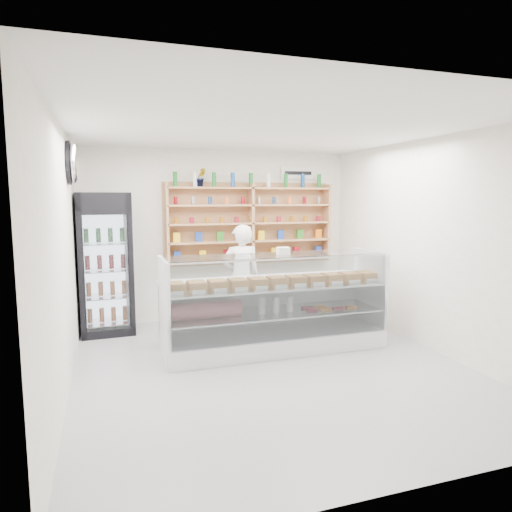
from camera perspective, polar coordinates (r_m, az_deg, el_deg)
name	(u,v)px	position (r m, az deg, el deg)	size (l,w,h in m)	color
room	(271,251)	(5.32, 1.88, 0.58)	(5.00, 5.00, 5.00)	#98989D
display_counter	(274,323)	(6.18, 2.28, -8.37)	(2.95, 0.88, 1.29)	white
shop_worker	(241,278)	(6.91, -1.87, -2.78)	(0.59, 0.39, 1.63)	white
drinks_cooler	(105,263)	(7.16, -18.31, -0.86)	(0.78, 0.76, 2.10)	black
wall_shelving	(251,223)	(7.67, -0.64, 4.09)	(2.84, 0.28, 1.33)	#AC7751
potted_plant	(201,178)	(7.45, -6.91, 9.71)	(0.16, 0.13, 0.30)	#1E6626
security_mirror	(73,163)	(6.18, -21.88, 10.75)	(0.15, 0.50, 0.50)	silver
wall_sign	(298,173)	(8.11, 5.24, 10.28)	(0.62, 0.03, 0.20)	white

